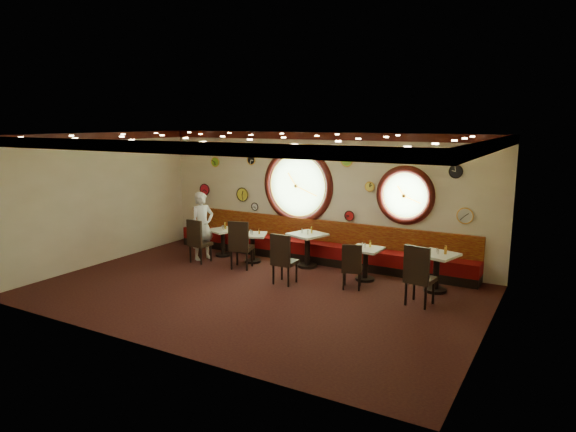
% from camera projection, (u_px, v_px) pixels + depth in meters
% --- Properties ---
extents(floor, '(9.00, 6.00, 0.00)m').
position_uv_depth(floor, '(254.00, 292.00, 10.58)').
color(floor, black).
rests_on(floor, ground).
extents(ceiling, '(9.00, 6.00, 0.02)m').
position_uv_depth(ceiling, '(252.00, 135.00, 10.00)').
color(ceiling, gold).
rests_on(ceiling, wall_back).
extents(wall_back, '(9.00, 0.02, 3.20)m').
position_uv_depth(wall_back, '(319.00, 197.00, 12.85)').
color(wall_back, beige).
rests_on(wall_back, floor).
extents(wall_front, '(9.00, 0.02, 3.20)m').
position_uv_depth(wall_front, '(143.00, 247.00, 7.73)').
color(wall_front, beige).
rests_on(wall_front, floor).
extents(wall_left, '(0.02, 6.00, 3.20)m').
position_uv_depth(wall_left, '(99.00, 199.00, 12.48)').
color(wall_left, beige).
rests_on(wall_left, floor).
extents(wall_right, '(0.02, 6.00, 3.20)m').
position_uv_depth(wall_right, '(491.00, 242.00, 8.10)').
color(wall_right, beige).
rests_on(wall_right, floor).
extents(molding_back, '(9.00, 0.10, 0.18)m').
position_uv_depth(molding_back, '(319.00, 136.00, 12.53)').
color(molding_back, '#350C09').
rests_on(molding_back, wall_back).
extents(molding_front, '(9.00, 0.10, 0.18)m').
position_uv_depth(molding_front, '(140.00, 146.00, 7.49)').
color(molding_front, '#350C09').
rests_on(molding_front, wall_back).
extents(molding_left, '(0.10, 6.00, 0.18)m').
position_uv_depth(molding_left, '(96.00, 136.00, 12.18)').
color(molding_left, '#350C09').
rests_on(molding_left, wall_back).
extents(molding_right, '(0.10, 6.00, 0.18)m').
position_uv_depth(molding_right, '(494.00, 145.00, 7.85)').
color(molding_right, '#350C09').
rests_on(molding_right, wall_back).
extents(banquette_base, '(8.00, 0.55, 0.20)m').
position_uv_depth(banquette_base, '(314.00, 257.00, 12.89)').
color(banquette_base, black).
rests_on(banquette_base, floor).
extents(banquette_seat, '(8.00, 0.55, 0.30)m').
position_uv_depth(banquette_seat, '(314.00, 248.00, 12.84)').
color(banquette_seat, '#5C070A').
rests_on(banquette_seat, banquette_base).
extents(banquette_back, '(8.00, 0.10, 0.55)m').
position_uv_depth(banquette_back, '(318.00, 230.00, 12.96)').
color(banquette_back, '#5F0A07').
rests_on(banquette_back, wall_back).
extents(porthole_left_glass, '(1.66, 0.02, 1.66)m').
position_uv_depth(porthole_left_glass, '(298.00, 185.00, 13.09)').
color(porthole_left_glass, '#8DC576').
rests_on(porthole_left_glass, wall_back).
extents(porthole_left_frame, '(1.98, 0.18, 1.98)m').
position_uv_depth(porthole_left_frame, '(298.00, 186.00, 13.08)').
color(porthole_left_frame, '#350C09').
rests_on(porthole_left_frame, wall_back).
extents(porthole_left_ring, '(1.61, 0.03, 1.61)m').
position_uv_depth(porthole_left_ring, '(297.00, 186.00, 13.05)').
color(porthole_left_ring, gold).
rests_on(porthole_left_ring, wall_back).
extents(porthole_right_glass, '(1.10, 0.02, 1.10)m').
position_uv_depth(porthole_right_glass, '(405.00, 195.00, 11.74)').
color(porthole_right_glass, '#8DC576').
rests_on(porthole_right_glass, wall_back).
extents(porthole_right_frame, '(1.38, 0.18, 1.38)m').
position_uv_depth(porthole_right_frame, '(405.00, 195.00, 11.73)').
color(porthole_right_frame, '#350C09').
rests_on(porthole_right_frame, wall_back).
extents(porthole_right_ring, '(1.09, 0.03, 1.09)m').
position_uv_depth(porthole_right_ring, '(405.00, 195.00, 11.70)').
color(porthole_right_ring, gold).
rests_on(porthole_right_ring, wall_back).
extents(wall_clock_0, '(0.34, 0.03, 0.34)m').
position_uv_depth(wall_clock_0, '(465.00, 216.00, 11.12)').
color(wall_clock_0, silver).
rests_on(wall_clock_0, wall_back).
extents(wall_clock_1, '(0.26, 0.03, 0.26)m').
position_uv_depth(wall_clock_1, '(215.00, 162.00, 14.24)').
color(wall_clock_1, '#7EC928').
rests_on(wall_clock_1, wall_back).
extents(wall_clock_2, '(0.36, 0.03, 0.36)m').
position_uv_depth(wall_clock_2, '(243.00, 195.00, 13.95)').
color(wall_clock_2, yellow).
rests_on(wall_clock_2, wall_back).
extents(wall_clock_3, '(0.24, 0.03, 0.24)m').
position_uv_depth(wall_clock_3, '(350.00, 216.00, 12.48)').
color(wall_clock_3, red).
rests_on(wall_clock_3, wall_back).
extents(wall_clock_4, '(0.32, 0.03, 0.32)m').
position_uv_depth(wall_clock_4, '(205.00, 190.00, 14.58)').
color(wall_clock_4, red).
rests_on(wall_clock_4, wall_back).
extents(wall_clock_5, '(0.24, 0.03, 0.24)m').
position_uv_depth(wall_clock_5, '(251.00, 160.00, 13.63)').
color(wall_clock_5, black).
rests_on(wall_clock_5, wall_back).
extents(wall_clock_6, '(0.20, 0.03, 0.20)m').
position_uv_depth(wall_clock_6, '(255.00, 207.00, 13.81)').
color(wall_clock_6, white).
rests_on(wall_clock_6, wall_back).
extents(wall_clock_7, '(0.22, 0.03, 0.22)m').
position_uv_depth(wall_clock_7, '(370.00, 187.00, 12.10)').
color(wall_clock_7, '#E9DA4D').
rests_on(wall_clock_7, wall_back).
extents(wall_clock_8, '(0.28, 0.03, 0.28)m').
position_uv_depth(wall_clock_8, '(456.00, 172.00, 11.07)').
color(wall_clock_8, black).
rests_on(wall_clock_8, wall_back).
extents(wall_clock_9, '(0.30, 0.03, 0.30)m').
position_uv_depth(wall_clock_9, '(347.00, 160.00, 12.28)').
color(wall_clock_9, '#87D643').
rests_on(wall_clock_9, wall_back).
extents(table_a, '(0.82, 0.82, 0.70)m').
position_uv_depth(table_a, '(223.00, 239.00, 13.35)').
color(table_a, black).
rests_on(table_a, floor).
extents(table_b, '(0.87, 0.87, 0.72)m').
position_uv_depth(table_b, '(253.00, 244.00, 12.73)').
color(table_b, black).
rests_on(table_b, floor).
extents(table_c, '(0.95, 0.95, 0.83)m').
position_uv_depth(table_c, '(307.00, 246.00, 12.31)').
color(table_c, black).
rests_on(table_c, floor).
extents(table_d, '(0.69, 0.69, 0.73)m').
position_uv_depth(table_d, '(365.00, 260.00, 11.28)').
color(table_d, black).
rests_on(table_d, floor).
extents(table_e, '(0.91, 0.91, 0.81)m').
position_uv_depth(table_e, '(436.00, 268.00, 10.53)').
color(table_e, black).
rests_on(table_e, floor).
extents(chair_a, '(0.48, 0.48, 0.68)m').
position_uv_depth(chair_a, '(197.00, 238.00, 12.65)').
color(chair_a, black).
rests_on(chair_a, floor).
extents(chair_b, '(0.60, 0.60, 0.73)m').
position_uv_depth(chair_b, '(240.00, 242.00, 12.10)').
color(chair_b, black).
rests_on(chair_b, floor).
extents(chair_c, '(0.47, 0.47, 0.69)m').
position_uv_depth(chair_c, '(283.00, 256.00, 10.96)').
color(chair_c, black).
rests_on(chair_c, floor).
extents(chair_d, '(0.52, 0.52, 0.61)m').
position_uv_depth(chair_d, '(352.00, 264.00, 10.64)').
color(chair_d, black).
rests_on(chair_d, floor).
extents(chair_e, '(0.56, 0.56, 0.74)m').
position_uv_depth(chair_e, '(418.00, 272.00, 9.66)').
color(chair_e, black).
rests_on(chair_e, floor).
extents(condiment_a_salt, '(0.03, 0.03, 0.09)m').
position_uv_depth(condiment_a_salt, '(222.00, 227.00, 13.38)').
color(condiment_a_salt, '#BBBBC0').
rests_on(condiment_a_salt, table_a).
extents(condiment_b_salt, '(0.04, 0.04, 0.11)m').
position_uv_depth(condiment_b_salt, '(251.00, 231.00, 12.71)').
color(condiment_b_salt, silver).
rests_on(condiment_b_salt, table_b).
extents(condiment_c_salt, '(0.04, 0.04, 0.10)m').
position_uv_depth(condiment_c_salt, '(302.00, 231.00, 12.31)').
color(condiment_c_salt, '#BABABF').
rests_on(condiment_c_salt, table_c).
extents(condiment_d_salt, '(0.03, 0.03, 0.09)m').
position_uv_depth(condiment_d_salt, '(362.00, 244.00, 11.38)').
color(condiment_d_salt, silver).
rests_on(condiment_d_salt, table_d).
extents(condiment_a_pepper, '(0.04, 0.04, 0.11)m').
position_uv_depth(condiment_a_pepper, '(224.00, 228.00, 13.26)').
color(condiment_a_pepper, silver).
rests_on(condiment_a_pepper, table_a).
extents(condiment_b_pepper, '(0.04, 0.04, 0.11)m').
position_uv_depth(condiment_b_pepper, '(252.00, 232.00, 12.60)').
color(condiment_b_pepper, silver).
rests_on(condiment_b_pepper, table_b).
extents(condiment_c_pepper, '(0.04, 0.04, 0.11)m').
position_uv_depth(condiment_c_pepper, '(308.00, 232.00, 12.16)').
color(condiment_c_pepper, silver).
rests_on(condiment_c_pepper, table_c).
extents(condiment_d_pepper, '(0.04, 0.04, 0.11)m').
position_uv_depth(condiment_d_pepper, '(365.00, 245.00, 11.23)').
color(condiment_d_pepper, silver).
rests_on(condiment_d_pepper, table_d).
extents(condiment_a_bottle, '(0.06, 0.06, 0.18)m').
position_uv_depth(condiment_a_bottle, '(225.00, 226.00, 13.31)').
color(condiment_a_bottle, gold).
rests_on(condiment_a_bottle, table_a).
extents(condiment_b_bottle, '(0.04, 0.04, 0.14)m').
position_uv_depth(condiment_b_bottle, '(259.00, 231.00, 12.67)').
color(condiment_b_bottle, gold).
rests_on(condiment_b_bottle, table_b).
extents(condiment_c_bottle, '(0.05, 0.05, 0.15)m').
position_uv_depth(condiment_c_bottle, '(312.00, 230.00, 12.26)').
color(condiment_c_bottle, gold).
rests_on(condiment_c_bottle, table_c).
extents(condiment_d_bottle, '(0.05, 0.05, 0.15)m').
position_uv_depth(condiment_d_bottle, '(370.00, 244.00, 11.30)').
color(condiment_d_bottle, yellow).
rests_on(condiment_d_bottle, table_d).
extents(condiment_e_salt, '(0.03, 0.03, 0.09)m').
position_uv_depth(condiment_e_salt, '(437.00, 250.00, 10.55)').
color(condiment_e_salt, silver).
rests_on(condiment_e_salt, table_e).
extents(condiment_e_pepper, '(0.04, 0.04, 0.10)m').
position_uv_depth(condiment_e_pepper, '(438.00, 252.00, 10.41)').
color(condiment_e_pepper, silver).
rests_on(condiment_e_pepper, table_e).
extents(condiment_e_bottle, '(0.06, 0.06, 0.18)m').
position_uv_depth(condiment_e_bottle, '(446.00, 250.00, 10.41)').
color(condiment_e_bottle, gold).
rests_on(condiment_e_bottle, table_e).
extents(waiter, '(0.61, 0.74, 1.72)m').
position_uv_depth(waiter, '(202.00, 226.00, 12.96)').
color(waiter, white).
rests_on(waiter, floor).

